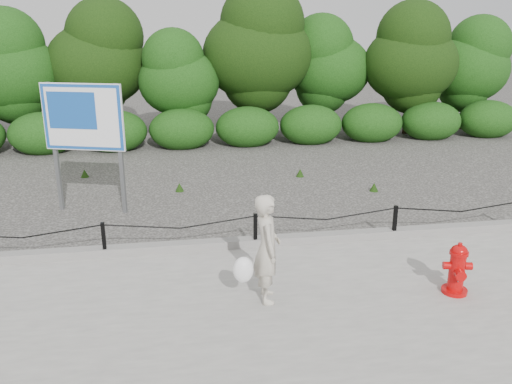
{
  "coord_description": "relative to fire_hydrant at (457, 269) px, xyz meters",
  "views": [
    {
      "loc": [
        -1.34,
        -8.41,
        3.9
      ],
      "look_at": [
        0.04,
        0.2,
        1.0
      ],
      "focal_mm": 38.0,
      "sensor_mm": 36.0,
      "label": 1
    }
  ],
  "objects": [
    {
      "name": "ground",
      "position": [
        -2.57,
        2.04,
        -0.45
      ],
      "size": [
        90.0,
        90.0,
        0.0
      ],
      "primitive_type": "plane",
      "color": "#2D2B28",
      "rests_on": "ground"
    },
    {
      "name": "chain_barrier",
      "position": [
        -2.57,
        2.04,
        0.01
      ],
      "size": [
        10.06,
        0.06,
        0.6
      ],
      "color": "black",
      "rests_on": "sidewalk"
    },
    {
      "name": "sidewalk",
      "position": [
        -2.57,
        0.04,
        -0.41
      ],
      "size": [
        14.0,
        4.0,
        0.08
      ],
      "primitive_type": "cube",
      "color": "gray",
      "rests_on": "ground"
    },
    {
      "name": "curb",
      "position": [
        -2.57,
        2.09,
        -0.3
      ],
      "size": [
        14.0,
        0.22,
        0.14
      ],
      "primitive_type": "cube",
      "color": "slate",
      "rests_on": "sidewalk"
    },
    {
      "name": "pedestrian",
      "position": [
        -2.71,
        0.25,
        0.39
      ],
      "size": [
        0.68,
        0.58,
        1.54
      ],
      "rotation": [
        0.0,
        0.0,
        1.53
      ],
      "color": "#BDB4A2",
      "rests_on": "sidewalk"
    },
    {
      "name": "advertising_sign",
      "position": [
        -5.58,
        4.48,
        1.4
      ],
      "size": [
        1.58,
        0.58,
        2.62
      ],
      "rotation": [
        0.0,
        0.0,
        -0.31
      ],
      "color": "slate",
      "rests_on": "ground"
    },
    {
      "name": "treeline",
      "position": [
        -2.79,
        10.99,
        2.06
      ],
      "size": [
        20.34,
        3.59,
        4.74
      ],
      "color": "black",
      "rests_on": "ground"
    },
    {
      "name": "fire_hydrant",
      "position": [
        0.0,
        0.0,
        0.0
      ],
      "size": [
        0.43,
        0.45,
        0.77
      ],
      "rotation": [
        0.0,
        0.0,
        -0.23
      ],
      "color": "#B90608",
      "rests_on": "sidewalk"
    }
  ]
}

